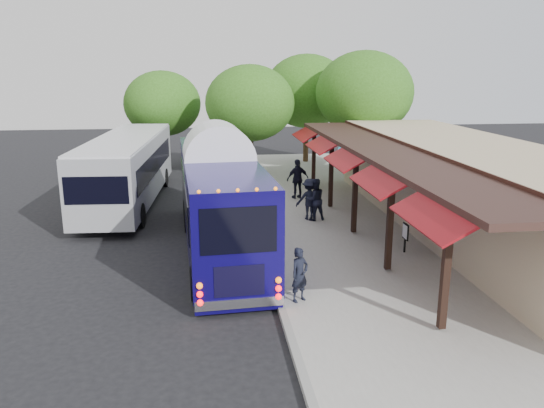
{
  "coord_description": "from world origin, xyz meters",
  "views": [
    {
      "loc": [
        -1.84,
        -15.32,
        6.44
      ],
      "look_at": [
        0.39,
        2.65,
        1.8
      ],
      "focal_mm": 35.0,
      "sensor_mm": 36.0,
      "label": 1
    }
  ],
  "objects_px": {
    "ped_a": "(300,275)",
    "ped_d": "(309,199)",
    "ped_b": "(315,200)",
    "ped_c": "(298,179)",
    "city_bus": "(128,167)",
    "coach_bus": "(219,196)",
    "sign_board": "(405,233)"
  },
  "relations": [
    {
      "from": "ped_b",
      "to": "ped_c",
      "type": "bearing_deg",
      "value": -99.99
    },
    {
      "from": "ped_b",
      "to": "ped_c",
      "type": "xyz_separation_m",
      "value": [
        -0.06,
        3.96,
        0.08
      ]
    },
    {
      "from": "ped_a",
      "to": "sign_board",
      "type": "height_order",
      "value": "ped_a"
    },
    {
      "from": "sign_board",
      "to": "ped_a",
      "type": "bearing_deg",
      "value": -141.95
    },
    {
      "from": "city_bus",
      "to": "ped_a",
      "type": "bearing_deg",
      "value": -60.45
    },
    {
      "from": "ped_b",
      "to": "sign_board",
      "type": "bearing_deg",
      "value": 106.86
    },
    {
      "from": "ped_b",
      "to": "ped_d",
      "type": "height_order",
      "value": "ped_b"
    },
    {
      "from": "ped_a",
      "to": "ped_b",
      "type": "bearing_deg",
      "value": 43.98
    },
    {
      "from": "city_bus",
      "to": "ped_a",
      "type": "height_order",
      "value": "city_bus"
    },
    {
      "from": "coach_bus",
      "to": "ped_d",
      "type": "bearing_deg",
      "value": 33.81
    },
    {
      "from": "coach_bus",
      "to": "ped_a",
      "type": "xyz_separation_m",
      "value": [
        2.05,
        -5.16,
        -1.05
      ]
    },
    {
      "from": "city_bus",
      "to": "ped_b",
      "type": "relative_size",
      "value": 6.85
    },
    {
      "from": "ped_c",
      "to": "ped_a",
      "type": "bearing_deg",
      "value": 65.49
    },
    {
      "from": "coach_bus",
      "to": "ped_d",
      "type": "xyz_separation_m",
      "value": [
        3.89,
        2.97,
        -0.94
      ]
    },
    {
      "from": "coach_bus",
      "to": "ped_b",
      "type": "xyz_separation_m",
      "value": [
        4.1,
        2.79,
        -0.92
      ]
    },
    {
      "from": "ped_a",
      "to": "city_bus",
      "type": "bearing_deg",
      "value": 84.9
    },
    {
      "from": "ped_b",
      "to": "ped_c",
      "type": "height_order",
      "value": "ped_c"
    },
    {
      "from": "coach_bus",
      "to": "city_bus",
      "type": "xyz_separation_m",
      "value": [
        -4.22,
        7.42,
        -0.15
      ]
    },
    {
      "from": "coach_bus",
      "to": "sign_board",
      "type": "xyz_separation_m",
      "value": [
        6.42,
        -1.65,
        -1.11
      ]
    },
    {
      "from": "coach_bus",
      "to": "ped_d",
      "type": "height_order",
      "value": "coach_bus"
    },
    {
      "from": "ped_a",
      "to": "ped_d",
      "type": "relative_size",
      "value": 0.87
    },
    {
      "from": "ped_a",
      "to": "ped_d",
      "type": "bearing_deg",
      "value": 45.68
    },
    {
      "from": "ped_d",
      "to": "sign_board",
      "type": "height_order",
      "value": "ped_d"
    },
    {
      "from": "city_bus",
      "to": "sign_board",
      "type": "xyz_separation_m",
      "value": [
        10.64,
        -9.07,
        -0.96
      ]
    },
    {
      "from": "city_bus",
      "to": "ped_d",
      "type": "height_order",
      "value": "city_bus"
    },
    {
      "from": "coach_bus",
      "to": "ped_b",
      "type": "distance_m",
      "value": 5.04
    },
    {
      "from": "ped_b",
      "to": "ped_d",
      "type": "xyz_separation_m",
      "value": [
        -0.21,
        0.18,
        -0.02
      ]
    },
    {
      "from": "coach_bus",
      "to": "ped_c",
      "type": "height_order",
      "value": "coach_bus"
    },
    {
      "from": "ped_c",
      "to": "sign_board",
      "type": "xyz_separation_m",
      "value": [
        2.38,
        -8.39,
        -0.27
      ]
    },
    {
      "from": "ped_d",
      "to": "ped_c",
      "type": "bearing_deg",
      "value": -94.48
    },
    {
      "from": "ped_c",
      "to": "sign_board",
      "type": "bearing_deg",
      "value": 90.83
    },
    {
      "from": "coach_bus",
      "to": "sign_board",
      "type": "height_order",
      "value": "coach_bus"
    }
  ]
}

